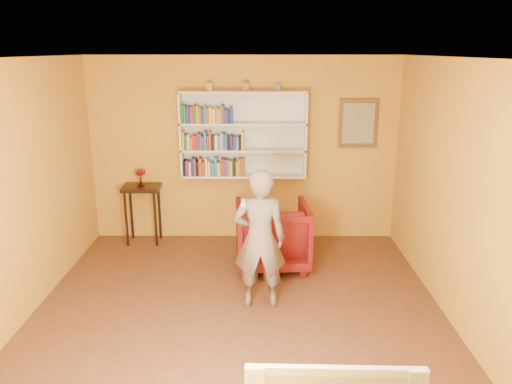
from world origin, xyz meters
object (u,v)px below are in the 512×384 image
bookshelf (243,134)px  console_table (142,196)px  armchair (272,235)px  person (260,239)px  ruby_lustre (140,174)px

bookshelf → console_table: (-1.48, -0.16, -0.88)m
console_table → armchair: bearing=-24.1°
armchair → person: 1.13m
bookshelf → ruby_lustre: 1.59m
ruby_lustre → person: person is taller
console_table → person: bearing=-47.9°
person → bookshelf: bearing=-84.9°
console_table → person: person is taller
bookshelf → ruby_lustre: size_ratio=7.42×
ruby_lustre → person: (1.72, -1.90, -0.25)m
bookshelf → ruby_lustre: bearing=-173.9°
person → ruby_lustre: bearing=-49.3°
armchair → person: person is taller
ruby_lustre → armchair: bearing=-24.1°
bookshelf → person: bearing=-83.5°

